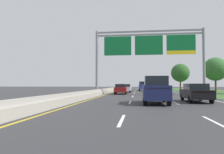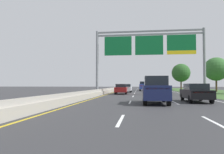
# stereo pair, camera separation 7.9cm
# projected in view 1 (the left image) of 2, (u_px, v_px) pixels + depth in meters

# --- Properties ---
(ground_plane) EXTENTS (220.00, 220.00, 0.00)m
(ground_plane) POSITION_uv_depth(u_px,v_px,m) (146.00, 94.00, 32.87)
(ground_plane) COLOR #333335
(lane_striping) EXTENTS (11.96, 106.00, 0.01)m
(lane_striping) POSITION_uv_depth(u_px,v_px,m) (146.00, 94.00, 32.42)
(lane_striping) COLOR white
(lane_striping) RESTS_ON ground
(median_barrier_concrete) EXTENTS (0.60, 110.00, 0.85)m
(median_barrier_concrete) POSITION_uv_depth(u_px,v_px,m) (104.00, 92.00, 33.70)
(median_barrier_concrete) COLOR #A8A399
(median_barrier_concrete) RESTS_ON ground
(overhead_sign_gantry) EXTENTS (15.06, 0.42, 9.17)m
(overhead_sign_gantry) POSITION_uv_depth(u_px,v_px,m) (149.00, 48.00, 29.29)
(overhead_sign_gantry) COLOR gray
(overhead_sign_gantry) RESTS_ON ground
(pickup_truck_blue) EXTENTS (2.04, 5.41, 2.20)m
(pickup_truck_blue) POSITION_uv_depth(u_px,v_px,m) (143.00, 86.00, 49.22)
(pickup_truck_blue) COLOR navy
(pickup_truck_blue) RESTS_ON ground
(car_red_left_lane_sedan) EXTENTS (1.94, 4.45, 1.57)m
(car_red_left_lane_sedan) POSITION_uv_depth(u_px,v_px,m) (121.00, 89.00, 33.08)
(car_red_left_lane_sedan) COLOR maroon
(car_red_left_lane_sedan) RESTS_ON ground
(car_navy_centre_lane_suv) EXTENTS (1.93, 4.71, 2.11)m
(car_navy_centre_lane_suv) POSITION_uv_depth(u_px,v_px,m) (155.00, 90.00, 16.41)
(car_navy_centre_lane_suv) COLOR #161E47
(car_navy_centre_lane_suv) RESTS_ON ground
(car_black_right_lane_sedan) EXTENTS (1.84, 4.41, 1.57)m
(car_black_right_lane_sedan) POSITION_uv_depth(u_px,v_px,m) (196.00, 92.00, 18.00)
(car_black_right_lane_sedan) COLOR black
(car_black_right_lane_sedan) RESTS_ON ground
(car_white_left_lane_sedan) EXTENTS (1.89, 4.43, 1.57)m
(car_white_left_lane_sedan) POSITION_uv_depth(u_px,v_px,m) (126.00, 88.00, 40.75)
(car_white_left_lane_sedan) COLOR silver
(car_white_left_lane_sedan) RESTS_ON ground
(roadside_tree_far) EXTENTS (4.91, 4.91, 7.17)m
(roadside_tree_far) POSITION_uv_depth(u_px,v_px,m) (215.00, 69.00, 44.06)
(roadside_tree_far) COLOR #4C3823
(roadside_tree_far) RESTS_ON ground
(roadside_tree_distant) EXTENTS (5.01, 5.01, 7.23)m
(roadside_tree_distant) POSITION_uv_depth(u_px,v_px,m) (180.00, 73.00, 58.15)
(roadside_tree_distant) COLOR #4C3823
(roadside_tree_distant) RESTS_ON ground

